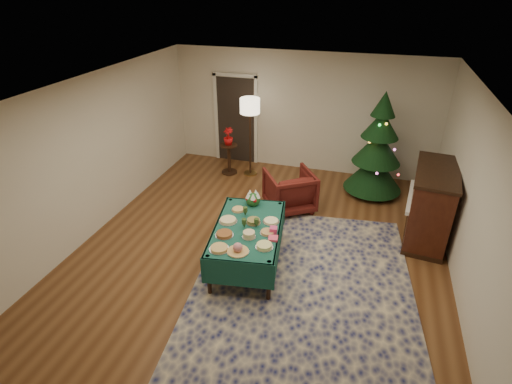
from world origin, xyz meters
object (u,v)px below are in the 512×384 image
(piano, at_px, (430,205))
(potted_plant, at_px, (228,140))
(christmas_tree, at_px, (377,150))
(gift_box, at_px, (273,230))
(floor_lamp, at_px, (250,111))
(side_table, at_px, (229,159))
(buffet_table, at_px, (248,234))
(armchair, at_px, (290,189))

(piano, bearing_deg, potted_plant, 160.63)
(christmas_tree, bearing_deg, gift_box, -114.44)
(floor_lamp, distance_m, side_table, 1.27)
(buffet_table, relative_size, side_table, 2.66)
(gift_box, bearing_deg, potted_plant, 120.71)
(gift_box, xyz_separation_m, christmas_tree, (1.39, 3.06, 0.25))
(buffet_table, distance_m, floor_lamp, 3.42)
(gift_box, bearing_deg, christmas_tree, 65.56)
(side_table, height_order, potted_plant, potted_plant)
(floor_lamp, bearing_deg, christmas_tree, -2.60)
(buffet_table, relative_size, christmas_tree, 0.87)
(side_table, relative_size, christmas_tree, 0.33)
(buffet_table, xyz_separation_m, side_table, (-1.42, 3.07, -0.20))
(piano, bearing_deg, armchair, 173.98)
(buffet_table, bearing_deg, gift_box, -5.09)
(side_table, bearing_deg, gift_box, -59.29)
(side_table, bearing_deg, christmas_tree, -0.76)
(potted_plant, bearing_deg, piano, -19.37)
(armchair, height_order, potted_plant, potted_plant)
(floor_lamp, distance_m, christmas_tree, 2.80)
(armchair, xyz_separation_m, christmas_tree, (1.54, 1.17, 0.53))
(armchair, xyz_separation_m, floor_lamp, (-1.20, 1.29, 1.07))
(armchair, height_order, side_table, armchair)
(potted_plant, xyz_separation_m, piano, (4.19, -1.47, -0.18))
(gift_box, distance_m, floor_lamp, 3.55)
(christmas_tree, xyz_separation_m, piano, (0.96, -1.43, -0.34))
(gift_box, bearing_deg, armchair, 94.58)
(floor_lamp, xyz_separation_m, side_table, (-0.49, -0.08, -1.17))
(gift_box, height_order, piano, piano)
(christmas_tree, bearing_deg, armchair, -142.89)
(armchair, xyz_separation_m, piano, (2.50, -0.26, 0.19))
(gift_box, distance_m, piano, 2.86)
(buffet_table, xyz_separation_m, armchair, (0.27, 1.86, -0.11))
(potted_plant, height_order, piano, piano)
(gift_box, xyz_separation_m, floor_lamp, (-1.35, 3.18, 0.79))
(armchair, height_order, christmas_tree, christmas_tree)
(gift_box, height_order, potted_plant, potted_plant)
(floor_lamp, relative_size, christmas_tree, 0.82)
(floor_lamp, relative_size, potted_plant, 4.57)
(gift_box, xyz_separation_m, potted_plant, (-1.84, 3.10, 0.09))
(buffet_table, xyz_separation_m, christmas_tree, (1.81, 3.02, 0.43))
(floor_lamp, distance_m, potted_plant, 0.86)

